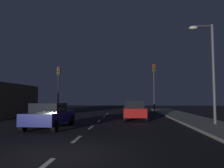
{
  "coord_description": "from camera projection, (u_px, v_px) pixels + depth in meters",
  "views": [
    {
      "loc": [
        2.17,
        -6.68,
        1.78
      ],
      "look_at": [
        0.71,
        14.82,
        3.24
      ],
      "focal_mm": 34.04,
      "sensor_mm": 36.0,
      "label": 1
    }
  ],
  "objects": [
    {
      "name": "car_adjacent_lane",
      "position": [
        50.0,
        115.0,
        12.75
      ],
      "size": [
        2.06,
        4.27,
        1.5
      ],
      "color": "navy",
      "rests_on": "ground_plane"
    },
    {
      "name": "traffic_signal_right",
      "position": [
        154.0,
        80.0,
        22.41
      ],
      "size": [
        0.32,
        0.38,
        5.4
      ],
      "color": "#2D2D30",
      "rests_on": "ground_plane"
    },
    {
      "name": "lane_stripe_sixth",
      "position": [
        108.0,
        114.0,
        24.4
      ],
      "size": [
        0.16,
        1.6,
        0.01
      ],
      "primitive_type": "cube",
      "color": "silver",
      "rests_on": "ground_plane"
    },
    {
      "name": "lane_stripe_nearest",
      "position": [
        43.0,
        167.0,
        5.48
      ],
      "size": [
        0.16,
        1.6,
        0.01
      ],
      "primitive_type": "cube",
      "color": "silver",
      "rests_on": "ground_plane"
    },
    {
      "name": "lane_stripe_second",
      "position": [
        77.0,
        139.0,
        9.27
      ],
      "size": [
        0.16,
        1.6,
        0.01
      ],
      "primitive_type": "cube",
      "color": "silver",
      "rests_on": "ground_plane"
    },
    {
      "name": "lane_stripe_third",
      "position": [
        91.0,
        127.0,
        13.05
      ],
      "size": [
        0.16,
        1.6,
        0.01
      ],
      "primitive_type": "cube",
      "color": "silver",
      "rests_on": "ground_plane"
    },
    {
      "name": "car_stopped_ahead",
      "position": [
        134.0,
        110.0,
        17.86
      ],
      "size": [
        1.93,
        4.6,
        1.59
      ],
      "color": "#B21919",
      "rests_on": "ground_plane"
    },
    {
      "name": "street_lamp_right",
      "position": [
        209.0,
        64.0,
        13.76
      ],
      "size": [
        1.58,
        0.36,
        6.62
      ],
      "color": "#4C4C51",
      "rests_on": "ground_plane"
    },
    {
      "name": "lane_stripe_fourth",
      "position": [
        99.0,
        121.0,
        16.83
      ],
      "size": [
        0.16,
        1.6,
        0.01
      ],
      "primitive_type": "cube",
      "color": "silver",
      "rests_on": "ground_plane"
    },
    {
      "name": "traffic_signal_left",
      "position": [
        58.0,
        81.0,
        23.1
      ],
      "size": [
        0.32,
        0.38,
        5.19
      ],
      "color": "black",
      "rests_on": "ground_plane"
    },
    {
      "name": "ground_plane",
      "position": [
        93.0,
        126.0,
        13.65
      ],
      "size": [
        80.0,
        80.0,
        0.0
      ],
      "primitive_type": "plane",
      "color": "black"
    },
    {
      "name": "lane_stripe_fifth",
      "position": [
        104.0,
        117.0,
        20.62
      ],
      "size": [
        0.16,
        1.6,
        0.01
      ],
      "primitive_type": "cube",
      "color": "silver",
      "rests_on": "ground_plane"
    },
    {
      "name": "sidewalk_curb_right",
      "position": [
        213.0,
        126.0,
        13.15
      ],
      "size": [
        3.0,
        40.0,
        0.15
      ],
      "primitive_type": "cube",
      "color": "gray",
      "rests_on": "ground_plane"
    }
  ]
}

